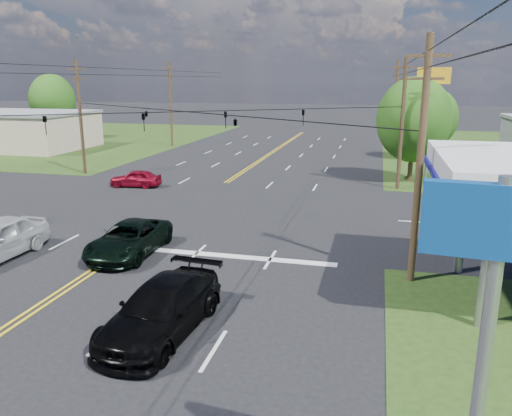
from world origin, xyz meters
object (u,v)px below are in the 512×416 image
(pole_left_far, at_px, (171,103))
(tree_right_b, at_px, (432,118))
(pole_se, at_px, (420,160))
(pole_nw, at_px, (80,116))
(tree_far_l, at_px, (52,100))
(suv_black, at_px, (162,309))
(polesign_se, at_px, (492,293))
(pole_ne, at_px, (402,122))
(retail_nw, at_px, (17,131))
(tree_right_a, at_px, (414,120))
(pickup_dkgreen, at_px, (129,239))
(pole_right_far, at_px, (395,106))

(pole_left_far, xyz_separation_m, tree_right_b, (29.50, -4.00, -0.95))
(pole_se, relative_size, pole_left_far, 0.95)
(pole_left_far, bearing_deg, pole_nw, -90.00)
(pole_nw, height_order, tree_right_b, pole_nw)
(pole_left_far, relative_size, tree_far_l, 1.15)
(pole_left_far, xyz_separation_m, suv_black, (18.06, -43.32, -4.35))
(pole_nw, distance_m, tree_right_b, 33.10)
(tree_right_b, relative_size, polesign_se, 1.06)
(pole_ne, bearing_deg, retail_nw, 163.18)
(retail_nw, xyz_separation_m, pole_se, (43.00, -31.00, 2.92))
(pole_left_far, distance_m, tree_right_b, 29.79)
(retail_nw, distance_m, tree_right_b, 46.60)
(pole_se, bearing_deg, tree_right_a, 87.27)
(pole_se, relative_size, pickup_dkgreen, 1.79)
(pole_ne, relative_size, pickup_dkgreen, 1.79)
(pole_se, height_order, pickup_dkgreen, pole_se)
(retail_nw, distance_m, suv_black, 51.22)
(suv_black, distance_m, polesign_se, 11.23)
(retail_nw, height_order, pole_ne, pole_ne)
(pole_se, xyz_separation_m, tree_far_l, (-45.00, 41.00, 0.28))
(pole_right_far, height_order, pickup_dkgreen, pole_right_far)
(pole_left_far, bearing_deg, polesign_se, -62.53)
(tree_far_l, bearing_deg, tree_right_b, -9.37)
(pickup_dkgreen, bearing_deg, retail_nw, 133.63)
(pole_ne, height_order, polesign_se, pole_ne)
(retail_nw, height_order, pole_nw, pole_nw)
(pole_ne, bearing_deg, polesign_se, -90.00)
(suv_black, bearing_deg, polesign_se, -35.14)
(tree_right_a, bearing_deg, retail_nw, 167.20)
(tree_far_l, bearing_deg, pole_se, -42.34)
(pole_se, xyz_separation_m, pickup_dkgreen, (-12.50, 0.20, -4.18))
(retail_nw, bearing_deg, pickup_dkgreen, -45.28)
(pole_left_far, bearing_deg, suv_black, -67.37)
(pole_nw, bearing_deg, tree_far_l, 129.56)
(tree_right_b, bearing_deg, pole_left_far, 172.28)
(retail_nw, xyz_separation_m, pole_ne, (43.00, -13.00, 2.92))
(pole_ne, relative_size, pole_left_far, 0.95)
(tree_right_b, bearing_deg, tree_far_l, 170.63)
(pole_se, xyz_separation_m, tree_right_a, (1.00, 21.00, -0.05))
(pole_se, bearing_deg, tree_far_l, 137.66)
(pole_left_far, xyz_separation_m, pickup_dkgreen, (13.50, -36.80, -4.43))
(pole_nw, bearing_deg, retail_nw, 142.59)
(pickup_dkgreen, bearing_deg, tree_far_l, 127.45)
(tree_right_a, xyz_separation_m, tree_right_b, (2.50, 12.00, -0.65))
(tree_far_l, relative_size, polesign_se, 1.30)
(pole_left_far, xyz_separation_m, tree_far_l, (-19.00, 4.00, 0.03))
(pole_right_far, bearing_deg, retail_nw, -172.06)
(retail_nw, relative_size, pole_left_far, 1.60)
(tree_right_b, distance_m, polesign_se, 46.14)
(pole_right_far, relative_size, tree_far_l, 1.15)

